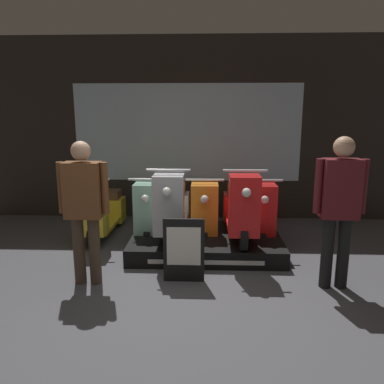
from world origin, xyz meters
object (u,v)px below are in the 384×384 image
at_px(scooter_display_right, 240,208).
at_px(price_sign_board, 184,250).
at_px(scooter_display_left, 173,208).
at_px(person_right_browsing, 339,203).
at_px(scooter_backrow_2, 205,212).
at_px(scooter_backrow_1, 153,212).
at_px(scooter_backrow_0, 102,211).
at_px(scooter_backrow_3, 257,213).
at_px(person_left_browsing, 84,203).

xyz_separation_m(scooter_display_right, price_sign_board, (-0.71, -0.95, -0.25)).
bearing_deg(scooter_display_left, person_right_browsing, -28.64).
bearing_deg(scooter_backrow_2, scooter_backrow_1, 180.00).
height_order(scooter_backrow_1, person_right_browsing, person_right_browsing).
height_order(scooter_backrow_1, price_sign_board, scooter_backrow_1).
bearing_deg(person_right_browsing, scooter_backrow_1, 143.79).
bearing_deg(scooter_display_right, scooter_display_left, 180.00).
relative_size(scooter_backrow_1, scooter_backrow_2, 1.00).
bearing_deg(scooter_backrow_2, price_sign_board, -98.26).
distance_m(scooter_display_right, scooter_backrow_0, 2.18).
relative_size(scooter_backrow_3, person_right_browsing, 0.94).
xyz_separation_m(person_right_browsing, price_sign_board, (-1.67, 0.08, -0.59)).
bearing_deg(price_sign_board, scooter_backrow_2, 81.74).
relative_size(scooter_display_right, scooter_backrow_2, 1.00).
bearing_deg(scooter_backrow_0, scooter_display_left, -27.92).
bearing_deg(scooter_backrow_1, scooter_backrow_3, 0.00).
height_order(scooter_backrow_2, scooter_backrow_3, same).
bearing_deg(scooter_display_left, scooter_display_right, 0.00).
xyz_separation_m(scooter_display_left, scooter_backrow_3, (1.23, 0.61, -0.23)).
xyz_separation_m(scooter_backrow_1, scooter_backrow_2, (0.80, 0.00, 0.00)).
distance_m(scooter_display_right, scooter_backrow_1, 1.44).
relative_size(person_right_browsing, price_sign_board, 2.24).
xyz_separation_m(scooter_display_right, person_left_browsing, (-1.80, -1.03, 0.31)).
xyz_separation_m(scooter_backrow_1, person_left_browsing, (-0.52, -1.64, 0.54)).
relative_size(scooter_backrow_0, scooter_backrow_2, 1.00).
bearing_deg(scooter_backrow_3, scooter_display_left, -153.62).
relative_size(scooter_backrow_3, person_left_browsing, 0.97).
relative_size(scooter_display_left, person_left_browsing, 0.97).
bearing_deg(scooter_backrow_2, scooter_display_left, -125.56).
bearing_deg(scooter_backrow_2, scooter_backrow_0, 180.00).
distance_m(person_right_browsing, price_sign_board, 1.77).
distance_m(scooter_backrow_0, price_sign_board, 2.08).
bearing_deg(person_right_browsing, scooter_display_left, 151.36).
bearing_deg(price_sign_board, scooter_display_left, 102.53).
height_order(scooter_display_left, scooter_backrow_3, scooter_display_left).
bearing_deg(scooter_display_right, person_right_browsing, -47.05).
bearing_deg(scooter_display_left, person_left_browsing, -130.58).
height_order(scooter_display_left, scooter_display_right, same).
bearing_deg(person_right_browsing, scooter_backrow_0, 151.63).
bearing_deg(person_right_browsing, person_left_browsing, 180.00).
xyz_separation_m(scooter_backrow_2, scooter_backrow_3, (0.80, 0.00, 0.00)).
relative_size(person_left_browsing, person_right_browsing, 0.97).
xyz_separation_m(scooter_display_left, scooter_display_right, (0.92, 0.00, 0.00)).
relative_size(scooter_display_left, scooter_backrow_0, 1.00).
distance_m(scooter_display_left, scooter_backrow_3, 1.40).
distance_m(scooter_display_right, scooter_backrow_2, 0.81).
height_order(scooter_backrow_1, scooter_backrow_3, same).
distance_m(scooter_display_right, person_right_browsing, 1.44).
xyz_separation_m(person_left_browsing, price_sign_board, (1.09, 0.08, -0.56)).
bearing_deg(scooter_backrow_0, scooter_backrow_3, 0.00).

